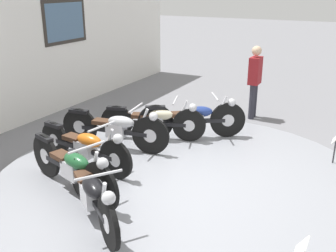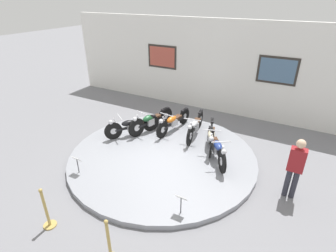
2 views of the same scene
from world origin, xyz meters
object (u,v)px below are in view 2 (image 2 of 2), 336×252
(visitor_standing, at_px, (295,166))
(info_placard_front_centre, at_px, (181,200))
(motorcycle_green, at_px, (151,120))
(stanchion_post_left_of_entry, at_px, (47,214))
(motorcycle_cream, at_px, (211,136))
(info_placard_front_left, at_px, (77,161))
(motorcycle_blue, at_px, (217,147))
(motorcycle_black, at_px, (131,125))
(motorcycle_orange, at_px, (173,121))
(stanchion_post_right_of_entry, at_px, (110,247))
(motorcycle_silver, at_px, (195,126))

(visitor_standing, bearing_deg, info_placard_front_centre, -136.75)
(motorcycle_green, distance_m, stanchion_post_left_of_entry, 4.65)
(motorcycle_cream, bearing_deg, info_placard_front_left, -131.31)
(motorcycle_green, bearing_deg, motorcycle_blue, -13.10)
(motorcycle_black, bearing_deg, motorcycle_cream, 13.05)
(motorcycle_orange, relative_size, stanchion_post_right_of_entry, 1.90)
(motorcycle_silver, distance_m, stanchion_post_left_of_entry, 5.16)
(motorcycle_orange, distance_m, info_placard_front_centre, 3.95)
(motorcycle_black, relative_size, motorcycle_cream, 0.87)
(motorcycle_green, relative_size, motorcycle_blue, 1.13)
(stanchion_post_right_of_entry, bearing_deg, motorcycle_orange, 104.28)
(motorcycle_cream, bearing_deg, motorcycle_black, -166.95)
(info_placard_front_left, bearing_deg, stanchion_post_right_of_entry, -33.19)
(motorcycle_blue, relative_size, info_placard_front_centre, 3.36)
(info_placard_front_left, bearing_deg, motorcycle_silver, 60.01)
(info_placard_front_left, xyz_separation_m, info_placard_front_centre, (3.11, 0.00, 0.00))
(motorcycle_green, height_order, info_placard_front_left, motorcycle_green)
(motorcycle_green, bearing_deg, motorcycle_silver, 13.16)
(motorcycle_silver, xyz_separation_m, stanchion_post_right_of_entry, (0.44, -5.00, -0.19))
(stanchion_post_right_of_entry, bearing_deg, motorcycle_black, 120.60)
(motorcycle_cream, relative_size, visitor_standing, 1.16)
(motorcycle_black, bearing_deg, info_placard_front_centre, -38.41)
(motorcycle_silver, distance_m, info_placard_front_centre, 3.61)
(stanchion_post_right_of_entry, bearing_deg, motorcycle_green, 113.14)
(motorcycle_black, xyz_separation_m, stanchion_post_left_of_entry, (0.67, -4.02, -0.17))
(visitor_standing, xyz_separation_m, stanchion_post_left_of_entry, (-4.46, -3.51, -0.57))
(stanchion_post_right_of_entry, bearing_deg, motorcycle_silver, 94.98)
(motorcycle_orange, distance_m, motorcycle_blue, 2.17)
(motorcycle_silver, height_order, stanchion_post_left_of_entry, stanchion_post_left_of_entry)
(motorcycle_silver, distance_m, info_placard_front_left, 3.95)
(motorcycle_silver, distance_m, motorcycle_cream, 0.80)
(info_placard_front_centre, bearing_deg, motorcycle_silver, 108.41)
(motorcycle_silver, distance_m, stanchion_post_right_of_entry, 5.02)
(motorcycle_black, bearing_deg, stanchion_post_left_of_entry, -80.54)
(motorcycle_black, height_order, info_placard_front_left, motorcycle_black)
(info_placard_front_centre, bearing_deg, motorcycle_blue, 90.88)
(motorcycle_blue, xyz_separation_m, visitor_standing, (2.09, -0.51, 0.37))
(motorcycle_silver, relative_size, info_placard_front_centre, 3.90)
(motorcycle_black, distance_m, motorcycle_blue, 3.04)
(info_placard_front_left, height_order, visitor_standing, visitor_standing)
(motorcycle_orange, bearing_deg, motorcycle_silver, 0.26)
(motorcycle_silver, xyz_separation_m, motorcycle_cream, (0.71, -0.36, -0.02))
(motorcycle_orange, bearing_deg, stanchion_post_right_of_entry, -75.72)
(motorcycle_silver, xyz_separation_m, visitor_standing, (3.19, -1.49, 0.37))
(info_placard_front_left, bearing_deg, motorcycle_black, 89.21)
(motorcycle_silver, height_order, visitor_standing, visitor_standing)
(motorcycle_silver, relative_size, motorcycle_blue, 1.16)
(motorcycle_orange, bearing_deg, motorcycle_black, -138.56)
(motorcycle_green, distance_m, motorcycle_silver, 1.59)
(motorcycle_silver, relative_size, stanchion_post_right_of_entry, 1.95)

